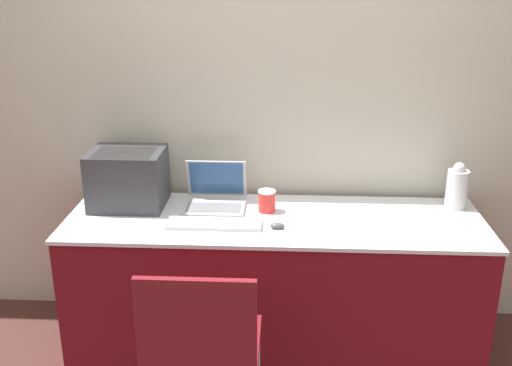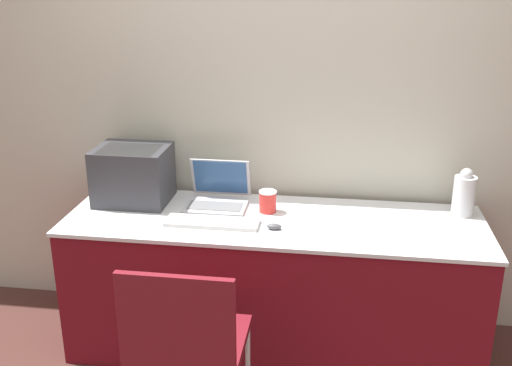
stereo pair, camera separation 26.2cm
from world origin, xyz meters
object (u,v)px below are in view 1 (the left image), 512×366
(coffee_cup, at_px, (267,201))
(chair, at_px, (202,341))
(printer, at_px, (128,176))
(laptop_left, at_px, (215,197))
(external_keyboard, at_px, (214,224))
(metal_pitcher, at_px, (457,187))
(mouse, at_px, (277,226))

(coffee_cup, height_order, chair, chair)
(printer, xyz_separation_m, laptop_left, (0.47, 0.01, -0.11))
(laptop_left, bearing_deg, external_keyboard, -84.24)
(external_keyboard, relative_size, metal_pitcher, 1.86)
(laptop_left, relative_size, metal_pitcher, 1.29)
(laptop_left, distance_m, coffee_cup, 0.29)
(metal_pitcher, distance_m, chair, 1.61)
(laptop_left, xyz_separation_m, coffee_cup, (0.28, -0.06, 0.01))
(mouse, height_order, chair, chair)
(metal_pitcher, height_order, chair, metal_pitcher)
(printer, relative_size, chair, 0.44)
(printer, height_order, mouse, printer)
(printer, height_order, chair, printer)
(mouse, bearing_deg, printer, 161.55)
(coffee_cup, height_order, mouse, coffee_cup)
(laptop_left, xyz_separation_m, external_keyboard, (0.03, -0.26, -0.04))
(mouse, bearing_deg, coffee_cup, 105.29)
(printer, relative_size, coffee_cup, 3.35)
(coffee_cup, bearing_deg, metal_pitcher, 6.18)
(printer, distance_m, metal_pitcher, 1.77)
(printer, bearing_deg, coffee_cup, -3.70)
(printer, bearing_deg, chair, -60.24)
(laptop_left, relative_size, coffee_cup, 2.81)
(laptop_left, bearing_deg, chair, -87.18)
(printer, relative_size, mouse, 5.36)
(printer, xyz_separation_m, mouse, (0.81, -0.27, -0.15))
(printer, distance_m, chair, 1.11)
(external_keyboard, bearing_deg, metal_pitcher, 13.91)
(mouse, relative_size, chair, 0.08)
(external_keyboard, bearing_deg, coffee_cup, 38.62)
(external_keyboard, height_order, coffee_cup, coffee_cup)
(metal_pitcher, bearing_deg, coffee_cup, -173.82)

